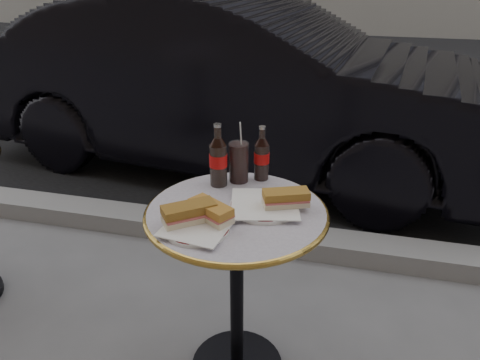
% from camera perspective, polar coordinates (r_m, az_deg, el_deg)
% --- Properties ---
extents(asphalt_road, '(40.00, 8.00, 0.00)m').
position_cam_1_polar(asphalt_road, '(6.51, 10.73, 11.96)').
color(asphalt_road, black).
rests_on(asphalt_road, ground).
extents(curb, '(40.00, 0.20, 0.12)m').
position_cam_1_polar(curb, '(2.68, 4.39, -7.19)').
color(curb, gray).
rests_on(curb, ground).
extents(bistro_table, '(0.62, 0.62, 0.73)m').
position_cam_1_polar(bistro_table, '(1.78, -0.40, -13.98)').
color(bistro_table, '#BAB2C4').
rests_on(bistro_table, ground).
extents(plate_left, '(0.26, 0.26, 0.01)m').
position_cam_1_polar(plate_left, '(1.46, -5.24, -5.90)').
color(plate_left, white).
rests_on(plate_left, bistro_table).
extents(plate_right, '(0.25, 0.25, 0.01)m').
position_cam_1_polar(plate_right, '(1.58, 3.01, -3.19)').
color(plate_right, white).
rests_on(plate_right, bistro_table).
extents(sandwich_left_a, '(0.18, 0.16, 0.06)m').
position_cam_1_polar(sandwich_left_a, '(1.48, -6.22, -4.13)').
color(sandwich_left_a, brown).
rests_on(sandwich_left_a, plate_left).
extents(sandwich_left_b, '(0.17, 0.14, 0.05)m').
position_cam_1_polar(sandwich_left_b, '(1.48, -3.57, -3.91)').
color(sandwich_left_b, '#B3772D').
rests_on(sandwich_left_b, plate_left).
extents(sandwich_right, '(0.17, 0.12, 0.05)m').
position_cam_1_polar(sandwich_right, '(1.56, 5.61, -2.32)').
color(sandwich_right, olive).
rests_on(sandwich_right, plate_right).
extents(cola_bottle_left, '(0.07, 0.07, 0.24)m').
position_cam_1_polar(cola_bottle_left, '(1.69, -2.68, 3.06)').
color(cola_bottle_left, black).
rests_on(cola_bottle_left, bistro_table).
extents(cola_bottle_right, '(0.06, 0.06, 0.21)m').
position_cam_1_polar(cola_bottle_right, '(1.75, 2.67, 3.31)').
color(cola_bottle_right, black).
rests_on(cola_bottle_right, bistro_table).
extents(cola_glass, '(0.08, 0.08, 0.15)m').
position_cam_1_polar(cola_glass, '(1.74, -0.15, 2.21)').
color(cola_glass, black).
rests_on(cola_glass, bistro_table).
extents(parked_car, '(1.84, 4.10, 1.30)m').
position_cam_1_polar(parked_car, '(3.53, -0.37, 11.79)').
color(parked_car, black).
rests_on(parked_car, ground).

